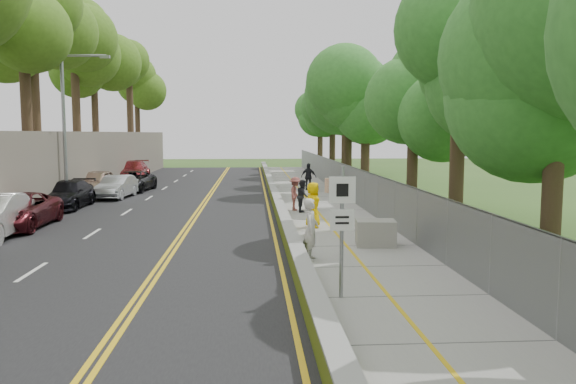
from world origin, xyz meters
TOP-DOWN VIEW (x-y plane):
  - ground at (0.00, 0.00)m, footprint 140.00×140.00m
  - road at (-5.40, 15.00)m, footprint 11.20×66.00m
  - sidewalk at (2.55, 15.00)m, footprint 4.20×66.00m
  - jersey_barrier at (0.25, 15.00)m, footprint 0.42×66.00m
  - rock_embankment at (-13.50, 15.00)m, footprint 5.00×66.00m
  - chainlink_fence at (4.65, 15.00)m, footprint 0.04×66.00m
  - trees_embankment at (-13.00, 15.00)m, footprint 6.40×66.00m
  - trees_fenceside at (7.00, 15.00)m, footprint 7.00×66.00m
  - streetlight at (-10.46, 14.00)m, footprint 2.52×0.22m
  - signpost at (1.05, -3.02)m, footprint 0.62×0.09m
  - construction_barrel at (3.96, 20.33)m, footprint 0.57×0.57m
  - concrete_block at (3.20, 3.00)m, footprint 1.43×1.13m
  - car_2 at (-10.60, 7.41)m, footprint 2.47×5.22m
  - car_3 at (-10.60, 13.67)m, footprint 2.01×4.91m
  - car_4 at (-10.60, 19.17)m, footprint 2.16×4.88m
  - car_5 at (-9.11, 18.13)m, footprint 1.82×4.23m
  - car_6 at (-9.00, 22.05)m, footprint 2.69×5.00m
  - car_7 at (-10.60, 29.75)m, footprint 2.68×5.86m
  - car_8 at (-10.60, 30.54)m, footprint 2.43×5.03m
  - painter_0 at (1.45, 6.85)m, footprint 0.70×0.98m
  - painter_1 at (0.75, 1.00)m, footprint 0.64×0.79m
  - painter_2 at (1.45, 11.41)m, footprint 0.65×0.81m
  - painter_3 at (1.12, 12.00)m, footprint 0.86×1.20m
  - person_far at (2.80, 21.95)m, footprint 1.16×0.85m

SIDE VIEW (x-z plane):
  - ground at x=0.00m, z-range 0.00..0.00m
  - road at x=-5.40m, z-range 0.00..0.04m
  - sidewalk at x=2.55m, z-range 0.00..0.05m
  - jersey_barrier at x=0.25m, z-range 0.00..0.60m
  - concrete_block at x=3.20m, z-range 0.05..0.94m
  - construction_barrel at x=3.96m, z-range 0.05..0.98m
  - car_6 at x=-9.00m, z-range 0.04..1.37m
  - car_5 at x=-9.11m, z-range 0.04..1.40m
  - car_3 at x=-10.60m, z-range 0.04..1.46m
  - car_2 at x=-10.60m, z-range 0.04..1.48m
  - painter_2 at x=1.45m, z-range 0.05..1.64m
  - car_4 at x=-10.60m, z-range 0.04..1.67m
  - car_8 at x=-10.60m, z-range 0.04..1.70m
  - car_7 at x=-10.60m, z-range 0.04..1.70m
  - painter_3 at x=1.12m, z-range 0.05..1.74m
  - person_far at x=2.80m, z-range 0.05..1.88m
  - painter_0 at x=1.45m, z-range 0.05..1.91m
  - painter_1 at x=0.75m, z-range 0.05..1.94m
  - chainlink_fence at x=4.65m, z-range 0.00..2.00m
  - signpost at x=1.05m, z-range 0.41..3.51m
  - rock_embankment at x=-13.50m, z-range 0.00..4.00m
  - streetlight at x=-10.46m, z-range 0.64..8.64m
  - trees_fenceside at x=7.00m, z-range 0.00..14.00m
  - trees_embankment at x=-13.00m, z-range 4.00..17.00m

